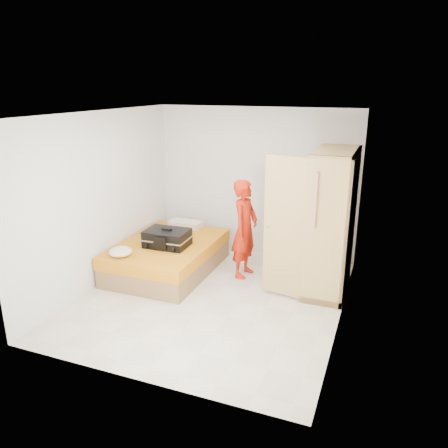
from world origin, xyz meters
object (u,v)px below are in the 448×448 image
at_px(person, 245,229).
at_px(wardrobe, 327,226).
at_px(bed, 168,256).
at_px(suitcase, 167,238).
at_px(round_cushion, 121,252).

bearing_deg(person, wardrobe, -86.51).
bearing_deg(wardrobe, bed, -174.57).
distance_m(suitcase, round_cushion, 0.77).
xyz_separation_m(suitcase, round_cushion, (-0.45, -0.62, -0.07)).
bearing_deg(person, suitcase, 117.73).
bearing_deg(person, round_cushion, 130.08).
bearing_deg(wardrobe, person, 177.25).
height_order(person, round_cushion, person).
xyz_separation_m(wardrobe, round_cushion, (-2.87, -1.01, -0.43)).
bearing_deg(round_cushion, bed, 64.27).
xyz_separation_m(bed, suitcase, (0.08, -0.15, 0.38)).
relative_size(bed, wardrobe, 0.96).
bearing_deg(suitcase, bed, 116.68).
bearing_deg(bed, person, 13.70).
relative_size(person, suitcase, 2.24).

